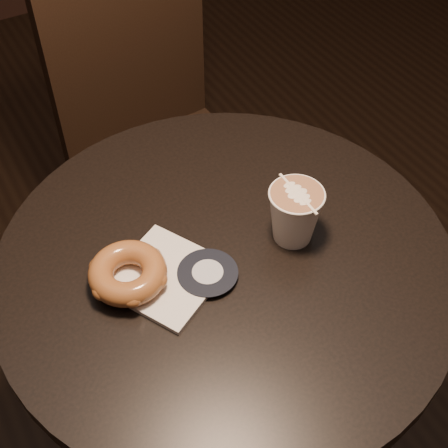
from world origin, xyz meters
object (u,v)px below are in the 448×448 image
object	(u,v)px
cafe_table	(225,328)
pastry_bag	(166,276)
chair	(151,120)
latte_cup	(294,215)
doughnut	(128,273)

from	to	relation	value
cafe_table	pastry_bag	size ratio (longest dim) A/B	5.23
chair	latte_cup	xyz separation A→B (m)	(-0.03, -0.61, 0.25)
chair	doughnut	distance (m)	0.67
cafe_table	doughnut	size ratio (longest dim) A/B	6.61
pastry_bag	doughnut	size ratio (longest dim) A/B	1.26
chair	latte_cup	size ratio (longest dim) A/B	10.55
doughnut	latte_cup	size ratio (longest dim) A/B	1.21
chair	cafe_table	bearing A→B (deg)	-107.60
pastry_bag	chair	bearing A→B (deg)	39.91
cafe_table	latte_cup	size ratio (longest dim) A/B	8.02
doughnut	cafe_table	bearing A→B (deg)	-9.09
pastry_bag	latte_cup	distance (m)	0.21
doughnut	latte_cup	xyz separation A→B (m)	(0.26, -0.04, 0.02)
latte_cup	cafe_table	bearing A→B (deg)	171.46
cafe_table	latte_cup	bearing A→B (deg)	-8.54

